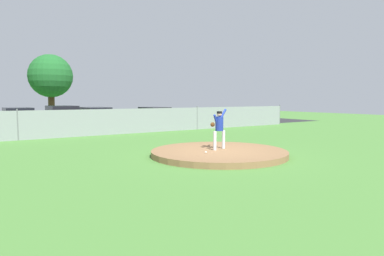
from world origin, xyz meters
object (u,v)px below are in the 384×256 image
Objects in this scene: parked_car_silver at (95,118)px; traffic_cone_orange at (143,125)px; pitcher_youth at (219,126)px; baseball at (206,152)px; parked_car_burgundy at (62,119)px; parked_car_slate at (18,120)px; parked_car_red at (155,117)px.

parked_car_silver is 8.76× the size of traffic_cone_orange.
pitcher_youth is 1.45m from baseball.
traffic_cone_orange is at bearing -36.19° from parked_car_silver.
traffic_cone_orange is at bearing -14.63° from parked_car_burgundy.
parked_car_silver is at bearing -0.43° from parked_car_slate.
parked_car_burgundy is 8.59× the size of traffic_cone_orange.
parked_car_silver is at bearing 86.99° from baseball.
parked_car_burgundy is 0.98× the size of parked_car_red.
parked_car_red is 4.90m from parked_car_silver.
parked_car_slate is at bearing 164.15° from parked_car_burgundy.
parked_car_slate reaches higher than parked_car_silver.
pitcher_youth is 0.34× the size of parked_car_silver.
traffic_cone_orange is at bearing -136.05° from parked_car_red.
baseball is 0.02× the size of parked_car_silver.
pitcher_youth reaches higher than parked_car_silver.
parked_car_burgundy reaches higher than parked_car_slate.
parked_car_slate is 2.75m from parked_car_burgundy.
baseball is at bearing -106.05° from traffic_cone_orange.
parked_car_silver is 3.68m from traffic_cone_orange.
pitcher_youth is 14.20m from parked_car_burgundy.
parked_car_slate reaches higher than parked_car_red.
parked_car_slate is 0.95× the size of parked_car_burgundy.
pitcher_youth is at bearing 25.51° from baseball.
parked_car_burgundy is (-1.77, 14.41, 0.58)m from baseball.
pitcher_youth is 0.36× the size of parked_car_slate.
parked_car_slate is at bearing 106.24° from baseball.
parked_car_slate is at bearing 110.30° from pitcher_youth.
parked_car_burgundy is at bearing -176.53° from parked_car_red.
parked_car_silver is at bearing 90.86° from pitcher_youth.
traffic_cone_orange is (5.50, -1.44, -0.58)m from parked_car_burgundy.
parked_car_burgundy is 7.47m from parked_car_red.
pitcher_youth is 0.34× the size of parked_car_red.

